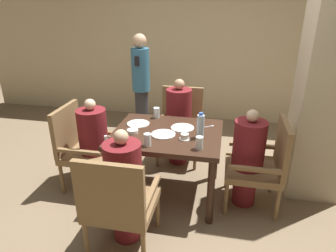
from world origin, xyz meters
name	(u,v)px	position (x,y,z in m)	size (l,w,h in m)	color
ground_plane	(167,192)	(0.00, 0.00, 0.00)	(16.00, 16.00, 0.00)	#7A664C
wall_back	(196,39)	(0.00, 2.44, 1.40)	(8.00, 0.06, 2.80)	#C6B289
pillar_stone	(330,73)	(1.57, 0.42, 1.35)	(0.54, 0.54, 2.70)	#BCAD8E
dining_table	(167,141)	(0.00, 0.00, 0.65)	(1.12, 0.93, 0.75)	#331E14
chair_left_side	(82,145)	(-0.99, 0.00, 0.50)	(0.56, 0.56, 0.95)	brown
diner_in_left_chair	(94,143)	(-0.84, 0.00, 0.54)	(0.32, 0.32, 1.06)	maroon
chair_far_side	(180,123)	(0.00, 0.89, 0.50)	(0.56, 0.56, 0.95)	brown
diner_in_far_chair	(179,121)	(0.00, 0.74, 0.58)	(0.32, 0.32, 1.13)	maroon
chair_right_side	(263,163)	(0.99, 0.00, 0.50)	(0.56, 0.56, 0.95)	brown
diner_in_right_chair	(248,157)	(0.84, 0.00, 0.54)	(0.32, 0.32, 1.06)	maroon
chair_near_corner	(118,201)	(-0.22, -0.89, 0.50)	(0.56, 0.56, 0.95)	brown
diner_in_near_chair	(124,186)	(-0.22, -0.74, 0.55)	(0.32, 0.32, 1.07)	maroon
standing_host	(141,83)	(-0.71, 1.47, 0.85)	(0.27, 0.30, 1.58)	#2D2D33
plate_main_left	(182,128)	(0.14, 0.13, 0.76)	(0.25, 0.25, 0.01)	white
plate_main_right	(163,134)	(-0.02, -0.07, 0.76)	(0.25, 0.25, 0.01)	white
plate_dessert_center	(138,124)	(-0.36, 0.15, 0.76)	(0.25, 0.25, 0.01)	white
teacup_with_saucer	(185,137)	(0.20, -0.14, 0.78)	(0.11, 0.11, 0.06)	white
bowl_small	(133,131)	(-0.35, -0.08, 0.77)	(0.12, 0.12, 0.04)	white
water_bottle	(201,126)	(0.35, -0.06, 0.87)	(0.07, 0.07, 0.26)	silver
glass_tall_near	(157,113)	(-0.20, 0.38, 0.81)	(0.07, 0.07, 0.12)	silver
glass_tall_mid	(199,143)	(0.37, -0.31, 0.81)	(0.07, 0.07, 0.12)	silver
glass_tall_far	(147,140)	(-0.12, -0.34, 0.81)	(0.07, 0.07, 0.12)	silver
salt_shaker	(106,140)	(-0.51, -0.39, 0.79)	(0.03, 0.03, 0.09)	white
pepper_shaker	(110,141)	(-0.47, -0.39, 0.79)	(0.03, 0.03, 0.08)	#4C3D2D
fork_beside_plate	(207,127)	(0.40, 0.22, 0.75)	(0.18, 0.12, 0.00)	silver
knife_beside_plate	(130,142)	(-0.30, -0.31, 0.75)	(0.20, 0.10, 0.00)	silver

